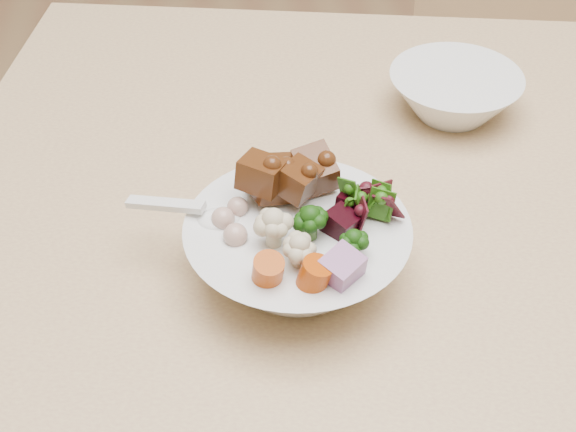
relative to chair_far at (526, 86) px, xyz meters
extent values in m
cylinder|color=#D2B67C|center=(-0.72, -0.16, -0.16)|extent=(0.06, 0.06, 0.72)
cube|color=tan|center=(-0.02, -0.07, -0.06)|extent=(0.52, 0.52, 0.04)
cylinder|color=tan|center=(-0.24, -0.20, -0.30)|extent=(0.03, 0.03, 0.43)
cylinder|color=tan|center=(-0.14, 0.15, -0.30)|extent=(0.03, 0.03, 0.43)
sphere|color=black|center=(-0.49, -0.66, 0.31)|extent=(0.03, 0.03, 0.03)
sphere|color=#BFB090|center=(-0.52, -0.67, 0.31)|extent=(0.04, 0.04, 0.04)
cube|color=black|center=(-0.45, -0.64, 0.31)|extent=(0.03, 0.03, 0.02)
cube|color=#885282|center=(-0.47, -0.71, 0.31)|extent=(0.04, 0.05, 0.03)
cylinder|color=#AE4604|center=(-0.53, -0.71, 0.31)|extent=(0.03, 0.03, 0.03)
sphere|color=tan|center=(-0.55, -0.66, 0.31)|extent=(0.02, 0.02, 0.02)
ellipsoid|color=silver|center=(-0.57, -0.63, 0.30)|extent=(0.05, 0.04, 0.01)
cube|color=silver|center=(-0.61, -0.61, 0.30)|extent=(0.07, 0.04, 0.02)
camera|label=1|loc=(-0.57, -1.16, 0.77)|focal=50.00mm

